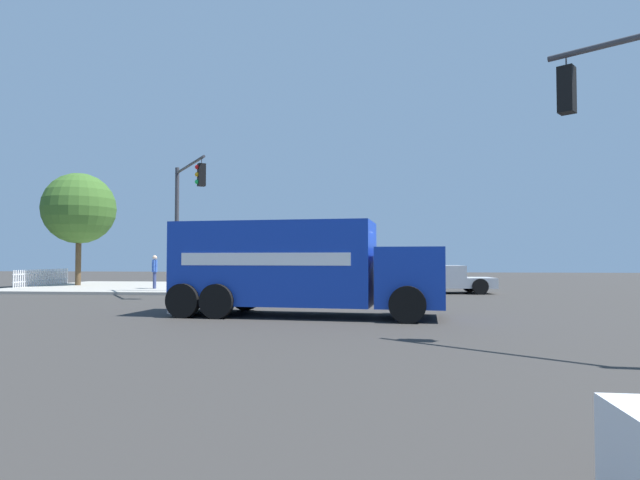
# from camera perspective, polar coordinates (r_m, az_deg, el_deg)

# --- Properties ---
(ground_plane) EXTENTS (100.00, 100.00, 0.00)m
(ground_plane) POSITION_cam_1_polar(r_m,az_deg,el_deg) (16.37, 1.50, -8.09)
(ground_plane) COLOR #33302D
(sidewalk_corner_near) EXTENTS (11.05, 11.05, 0.14)m
(sidewalk_corner_near) POSITION_cam_1_polar(r_m,az_deg,el_deg) (32.48, -20.25, -4.83)
(sidewalk_corner_near) COLOR #9E998E
(sidewalk_corner_near) RESTS_ON ground
(delivery_truck) EXTENTS (3.52, 8.21, 2.83)m
(delivery_truck) POSITION_cam_1_polar(r_m,az_deg,el_deg) (15.84, -2.43, -2.94)
(delivery_truck) COLOR #1438AD
(delivery_truck) RESTS_ON ground
(traffic_light_primary) EXTENTS (4.03, 2.78, 6.07)m
(traffic_light_primary) POSITION_cam_1_polar(r_m,az_deg,el_deg) (25.15, -14.60, 3.58)
(traffic_light_primary) COLOR #38383D
(traffic_light_primary) RESTS_ON sidewalk_corner_near
(pickup_silver) EXTENTS (2.53, 5.32, 1.38)m
(pickup_silver) POSITION_cam_1_polar(r_m,az_deg,el_deg) (26.80, 13.08, -4.12)
(pickup_silver) COLOR #B7BABF
(pickup_silver) RESTS_ON ground
(pedestrian_near_corner) EXTENTS (0.52, 0.29, 1.75)m
(pedestrian_near_corner) POSITION_cam_1_polar(r_m,az_deg,el_deg) (28.97, -17.61, -3.09)
(pedestrian_near_corner) COLOR navy
(pedestrian_near_corner) RESTS_ON sidewalk_corner_near
(picket_fence_run) EXTENTS (5.14, 0.05, 0.95)m
(picket_fence_run) POSITION_cam_1_polar(r_m,az_deg,el_deg) (35.08, -28.05, -3.60)
(picket_fence_run) COLOR silver
(picket_fence_run) RESTS_ON sidewalk_corner_near
(shade_tree_near) EXTENTS (4.21, 4.21, 6.69)m
(shade_tree_near) POSITION_cam_1_polar(r_m,az_deg,el_deg) (34.35, -24.81, 3.14)
(shade_tree_near) COLOR brown
(shade_tree_near) RESTS_ON sidewalk_corner_near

